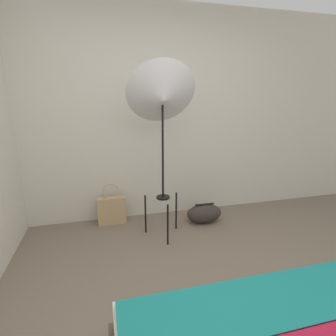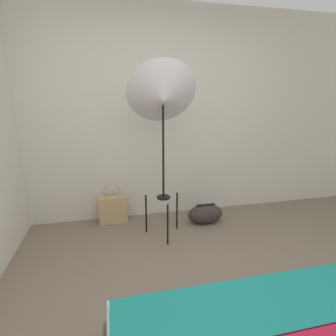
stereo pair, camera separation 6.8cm
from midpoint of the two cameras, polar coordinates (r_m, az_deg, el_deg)
wall_back at (r=3.32m, az=-2.68°, el=11.14°), size 8.00×0.05×2.60m
photo_umbrella at (r=2.71m, az=-0.35°, el=14.95°), size 0.72×0.52×1.89m
tote_bag at (r=3.37m, az=-11.26°, el=-8.81°), size 0.34×0.11×0.52m
duffel_bag at (r=3.36m, az=8.73°, el=-9.84°), size 0.45×0.24×0.25m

